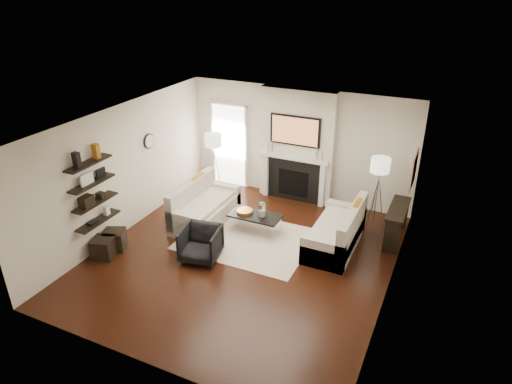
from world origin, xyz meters
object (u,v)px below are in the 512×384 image
at_px(loveseat_right_base, 334,237).
at_px(lamp_left_shade, 213,140).
at_px(loveseat_left_base, 206,214).
at_px(coffee_table, 255,215).
at_px(armchair, 201,242).
at_px(lamp_right_shade, 380,165).
at_px(ottoman_near, 115,240).

bearing_deg(loveseat_right_base, lamp_left_shade, 162.54).
height_order(loveseat_left_base, lamp_left_shade, lamp_left_shade).
bearing_deg(loveseat_left_base, coffee_table, 3.33).
relative_size(loveseat_right_base, lamp_left_shade, 4.50).
relative_size(armchair, lamp_left_shade, 1.83).
relative_size(coffee_table, armchair, 1.51).
bearing_deg(loveseat_right_base, loveseat_left_base, -175.65).
xyz_separation_m(loveseat_left_base, lamp_right_shade, (3.42, 1.38, 1.24)).
xyz_separation_m(coffee_table, armchair, (-0.53, -1.35, -0.03)).
bearing_deg(lamp_right_shade, loveseat_right_base, -115.33).
distance_m(loveseat_left_base, coffee_table, 1.20).
bearing_deg(lamp_left_shade, ottoman_near, -101.77).
height_order(loveseat_right_base, coffee_table, same).
distance_m(armchair, lamp_left_shade, 3.00).
bearing_deg(lamp_right_shade, loveseat_left_base, -158.03).
bearing_deg(armchair, ottoman_near, -176.91).
xyz_separation_m(coffee_table, lamp_left_shade, (-1.66, 1.20, 1.05)).
bearing_deg(loveseat_right_base, armchair, -145.86).
bearing_deg(lamp_right_shade, armchair, -136.06).
distance_m(lamp_left_shade, lamp_right_shade, 3.90).
relative_size(coffee_table, lamp_left_shade, 2.75).
xyz_separation_m(loveseat_left_base, coffee_table, (1.18, 0.07, 0.19)).
xyz_separation_m(loveseat_left_base, armchair, (0.66, -1.28, 0.16)).
bearing_deg(coffee_table, loveseat_left_base, -176.67).
xyz_separation_m(loveseat_right_base, lamp_left_shade, (-3.35, 1.05, 1.24)).
distance_m(loveseat_right_base, ottoman_near, 4.41).
xyz_separation_m(loveseat_right_base, ottoman_near, (-3.97, -1.92, -0.01)).
distance_m(loveseat_right_base, lamp_left_shade, 3.72).
xyz_separation_m(lamp_left_shade, ottoman_near, (-0.62, -2.98, -1.25)).
distance_m(loveseat_right_base, lamp_right_shade, 1.79).
bearing_deg(lamp_right_shade, ottoman_near, -145.69).
distance_m(armchair, lamp_right_shade, 3.99).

